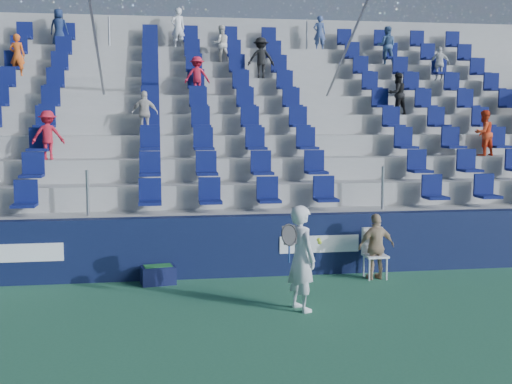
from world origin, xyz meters
TOP-DOWN VIEW (x-y plane):
  - ground at (0.00, 0.00)m, footprint 70.00×70.00m
  - sponsor_wall at (0.00, 3.15)m, footprint 24.00×0.32m
  - grandstand at (0.00, 8.24)m, footprint 24.00×8.17m
  - tennis_player at (0.62, 0.73)m, footprint 0.71×0.73m
  - line_judge_chair at (2.50, 2.65)m, footprint 0.44×0.45m
  - line_judge at (2.50, 2.50)m, footprint 0.78×0.40m
  - ball_bin at (-1.67, 2.75)m, footprint 0.69×0.51m

SIDE VIEW (x-z plane):
  - ground at x=0.00m, z-range 0.00..0.00m
  - ball_bin at x=-1.67m, z-range 0.02..0.37m
  - line_judge_chair at x=2.50m, z-range 0.07..1.04m
  - sponsor_wall at x=0.00m, z-range 0.00..1.20m
  - line_judge at x=2.50m, z-range 0.00..1.27m
  - tennis_player at x=0.62m, z-range 0.00..1.71m
  - grandstand at x=0.00m, z-range -1.18..5.45m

